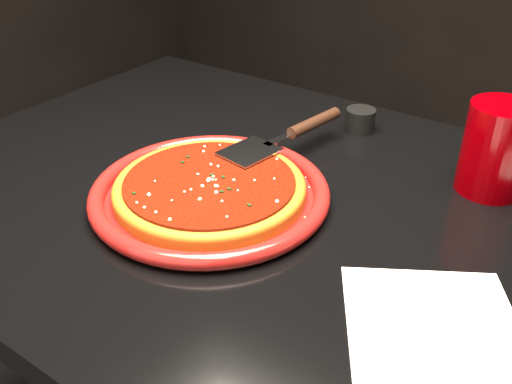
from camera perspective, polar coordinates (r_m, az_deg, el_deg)
table at (r=1.07m, az=2.46°, el=-18.18°), size 1.20×0.80×0.75m
plate at (r=0.82m, az=-4.62°, el=-0.06°), size 0.43×0.43×0.03m
pizza_crust at (r=0.82m, az=-4.63°, el=0.17°), size 0.34×0.34×0.01m
pizza_crust_rim at (r=0.82m, az=-4.65°, el=0.59°), size 0.34×0.34×0.02m
pizza_sauce at (r=0.81m, az=-4.67°, el=0.89°), size 0.30×0.30×0.01m
parmesan_dusting at (r=0.81m, az=-4.69°, el=1.31°), size 0.24×0.24×0.01m
basil_flecks at (r=0.81m, az=-4.69°, el=1.25°), size 0.22×0.22×0.00m
pizza_server at (r=0.92m, az=2.95°, el=5.73°), size 0.13×0.30×0.02m
cup at (r=0.89m, az=22.91°, el=4.00°), size 0.10×0.10×0.13m
napkin_a at (r=0.65m, az=17.29°, el=-12.68°), size 0.25×0.25×0.00m
ramekin at (r=1.05m, az=10.38°, el=7.10°), size 0.06×0.06×0.04m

